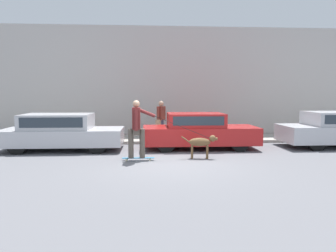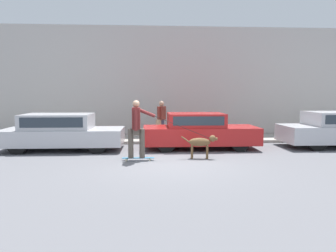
{
  "view_description": "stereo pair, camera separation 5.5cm",
  "coord_description": "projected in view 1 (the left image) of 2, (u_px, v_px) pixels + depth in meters",
  "views": [
    {
      "loc": [
        -0.7,
        -9.05,
        1.96
      ],
      "look_at": [
        0.05,
        1.21,
        0.95
      ],
      "focal_mm": 35.0,
      "sensor_mm": 36.0,
      "label": 1
    },
    {
      "loc": [
        -0.65,
        -9.05,
        1.96
      ],
      "look_at": [
        0.05,
        1.21,
        0.95
      ],
      "focal_mm": 35.0,
      "sensor_mm": 36.0,
      "label": 2
    }
  ],
  "objects": [
    {
      "name": "ground_plane",
      "position": [
        169.0,
        164.0,
        9.22
      ],
      "size": [
        36.0,
        36.0,
        0.0
      ],
      "primitive_type": "plane",
      "color": "slate"
    },
    {
      "name": "back_wall",
      "position": [
        159.0,
        82.0,
        14.93
      ],
      "size": [
        32.0,
        0.3,
        4.98
      ],
      "color": "#B2ADA8",
      "rests_on": "ground_plane"
    },
    {
      "name": "sidewalk_curb",
      "position": [
        161.0,
        139.0,
        13.92
      ],
      "size": [
        30.0,
        2.18,
        0.11
      ],
      "color": "#A39E93",
      "rests_on": "ground_plane"
    },
    {
      "name": "parked_car_0",
      "position": [
        61.0,
        132.0,
        11.41
      ],
      "size": [
        4.16,
        1.82,
        1.27
      ],
      "rotation": [
        0.0,
        0.0,
        -0.01
      ],
      "color": "black",
      "rests_on": "ground_plane"
    },
    {
      "name": "parked_car_1",
      "position": [
        199.0,
        131.0,
        11.76
      ],
      "size": [
        4.09,
        1.74,
        1.27
      ],
      "rotation": [
        0.0,
        0.0,
        -0.01
      ],
      "color": "black",
      "rests_on": "ground_plane"
    },
    {
      "name": "dog",
      "position": [
        201.0,
        143.0,
        9.94
      ],
      "size": [
        1.1,
        0.36,
        0.72
      ],
      "rotation": [
        0.0,
        0.0,
        -0.16
      ],
      "color": "brown",
      "rests_on": "ground_plane"
    },
    {
      "name": "skateboarder",
      "position": [
        137.0,
        127.0,
        9.55
      ],
      "size": [
        2.72,
        0.65,
        1.77
      ],
      "rotation": [
        0.0,
        0.0,
        -0.01
      ],
      "color": "beige",
      "rests_on": "ground_plane"
    },
    {
      "name": "pedestrian_with_bag",
      "position": [
        161.0,
        118.0,
        13.64
      ],
      "size": [
        0.44,
        0.66,
        1.55
      ],
      "rotation": [
        0.0,
        0.0,
        2.63
      ],
      "color": "#3D4760",
      "rests_on": "sidewalk_curb"
    }
  ]
}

